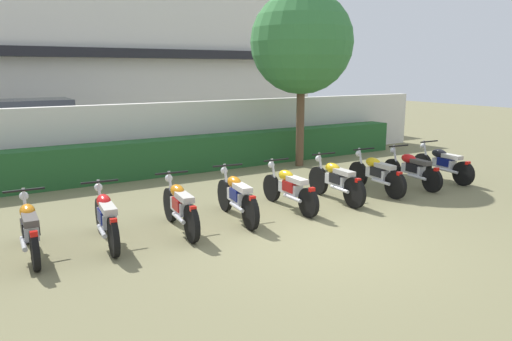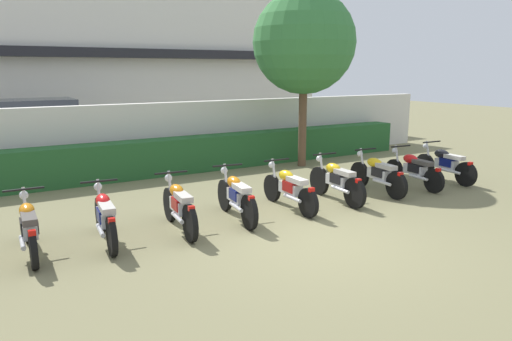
{
  "view_description": "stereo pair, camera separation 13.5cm",
  "coord_description": "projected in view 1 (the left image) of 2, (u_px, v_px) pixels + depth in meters",
  "views": [
    {
      "loc": [
        -4.92,
        -5.9,
        2.77
      ],
      "look_at": [
        0.0,
        2.0,
        0.81
      ],
      "focal_mm": 33.64,
      "sensor_mm": 36.0,
      "label": 1
    },
    {
      "loc": [
        -4.8,
        -5.97,
        2.77
      ],
      "look_at": [
        0.0,
        2.0,
        0.81
      ],
      "focal_mm": 33.64,
      "sensor_mm": 36.0,
      "label": 2
    }
  ],
  "objects": [
    {
      "name": "motorcycle_in_row_6",
      "position": [
        336.0,
        180.0,
        10.24
      ],
      "size": [
        0.6,
        1.89,
        0.98
      ],
      "rotation": [
        0.0,
        0.0,
        1.5
      ],
      "color": "black",
      "rests_on": "ground"
    },
    {
      "name": "motorcycle_in_row_7",
      "position": [
        376.0,
        173.0,
        10.95
      ],
      "size": [
        0.6,
        1.88,
        0.96
      ],
      "rotation": [
        0.0,
        0.0,
        1.49
      ],
      "color": "black",
      "rests_on": "ground"
    },
    {
      "name": "building",
      "position": [
        82.0,
        59.0,
        20.97
      ],
      "size": [
        20.36,
        6.5,
        6.49
      ],
      "color": "silver",
      "rests_on": "ground"
    },
    {
      "name": "motorcycle_in_row_4",
      "position": [
        237.0,
        196.0,
        8.96
      ],
      "size": [
        0.6,
        1.9,
        0.97
      ],
      "rotation": [
        0.0,
        0.0,
        1.43
      ],
      "color": "black",
      "rests_on": "ground"
    },
    {
      "name": "hedge_row",
      "position": [
        175.0,
        156.0,
        13.02
      ],
      "size": [
        15.47,
        0.7,
        0.96
      ],
      "primitive_type": "cube",
      "color": "#235628",
      "rests_on": "ground"
    },
    {
      "name": "motorcycle_in_row_2",
      "position": [
        106.0,
        217.0,
        7.69
      ],
      "size": [
        0.6,
        1.82,
        0.96
      ],
      "rotation": [
        0.0,
        0.0,
        1.48
      ],
      "color": "black",
      "rests_on": "ground"
    },
    {
      "name": "ground",
      "position": [
        319.0,
        239.0,
        8.01
      ],
      "size": [
        60.0,
        60.0,
        0.0
      ],
      "primitive_type": "plane",
      "color": "olive"
    },
    {
      "name": "motorcycle_in_row_5",
      "position": [
        289.0,
        188.0,
        9.66
      ],
      "size": [
        0.6,
        1.93,
        0.95
      ],
      "rotation": [
        0.0,
        0.0,
        1.53
      ],
      "color": "black",
      "rests_on": "ground"
    },
    {
      "name": "motorcycle_in_row_9",
      "position": [
        443.0,
        163.0,
        12.16
      ],
      "size": [
        0.6,
        1.9,
        0.96
      ],
      "rotation": [
        0.0,
        0.0,
        1.5
      ],
      "color": "black",
      "rests_on": "ground"
    },
    {
      "name": "motorcycle_in_row_1",
      "position": [
        30.0,
        228.0,
        7.2
      ],
      "size": [
        0.6,
        1.83,
        0.94
      ],
      "rotation": [
        0.0,
        0.0,
        1.53
      ],
      "color": "black",
      "rests_on": "ground"
    },
    {
      "name": "tree_near_inspector",
      "position": [
        302.0,
        43.0,
        13.41
      ],
      "size": [
        2.89,
        2.89,
        4.97
      ],
      "color": "brown",
      "rests_on": "ground"
    },
    {
      "name": "compound_wall",
      "position": [
        165.0,
        136.0,
        13.51
      ],
      "size": [
        19.34,
        0.3,
        1.88
      ],
      "primitive_type": "cube",
      "color": "silver",
      "rests_on": "ground"
    },
    {
      "name": "motorcycle_in_row_3",
      "position": [
        180.0,
        206.0,
        8.32
      ],
      "size": [
        0.6,
        1.87,
        0.97
      ],
      "rotation": [
        0.0,
        0.0,
        1.47
      ],
      "color": "black",
      "rests_on": "ground"
    },
    {
      "name": "motorcycle_in_row_8",
      "position": [
        412.0,
        169.0,
        11.54
      ],
      "size": [
        0.6,
        1.89,
        0.94
      ],
      "rotation": [
        0.0,
        0.0,
        1.48
      ],
      "color": "black",
      "rests_on": "ground"
    },
    {
      "name": "parked_car",
      "position": [
        31.0,
        131.0,
        14.65
      ],
      "size": [
        4.51,
        2.08,
        1.89
      ],
      "rotation": [
        0.0,
        0.0,
        -0.0
      ],
      "color": "navy",
      "rests_on": "ground"
    }
  ]
}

